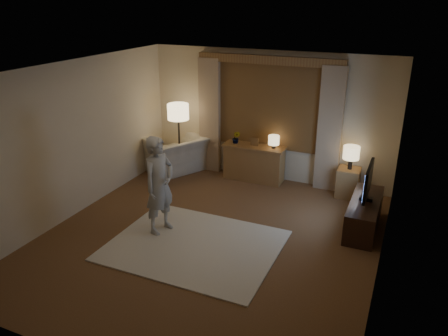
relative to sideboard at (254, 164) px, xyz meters
The scene contains 13 objects.
room 2.23m from the sideboard, 84.64° to the right, with size 5.04×5.54×2.64m.
rug 2.81m from the sideboard, 88.52° to the right, with size 2.50×2.00×0.02m, color beige.
sideboard is the anchor object (origin of this frame).
picture_frame 0.45m from the sideboard, ahead, with size 0.16×0.02×0.20m, color brown.
plant 0.64m from the sideboard, behind, with size 0.17×0.13×0.30m, color #999999.
table_lamp_sideboard 0.68m from the sideboard, ahead, with size 0.22×0.22×0.30m.
floor_lamp 1.84m from the sideboard, 169.60° to the right, with size 0.44×0.44×1.50m.
armchair 1.74m from the sideboard, behind, with size 1.16×1.01×0.75m, color beige.
side_table 1.90m from the sideboard, ahead, with size 0.40×0.40×0.56m, color brown.
table_lamp_side 1.97m from the sideboard, ahead, with size 0.30×0.30×0.44m.
tv_stand 2.62m from the sideboard, 26.86° to the right, with size 0.45×1.40×0.50m, color black.
tv 2.66m from the sideboard, 26.88° to the right, with size 0.20×0.82×0.60m.
person 2.71m from the sideboard, 103.40° to the right, with size 0.58×0.38×1.58m, color #AEAAA1.
Camera 1 is at (2.62, -5.36, 3.55)m, focal length 35.00 mm.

